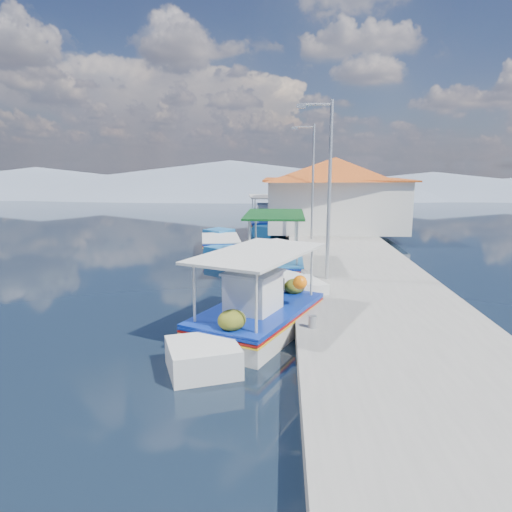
{
  "coord_description": "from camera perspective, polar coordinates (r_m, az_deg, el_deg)",
  "views": [
    {
      "loc": [
        3.06,
        -13.73,
        4.38
      ],
      "look_at": [
        2.13,
        1.9,
        1.3
      ],
      "focal_mm": 32.23,
      "sensor_mm": 36.0,
      "label": 1
    }
  ],
  "objects": [
    {
      "name": "lamp_post_near",
      "position": [
        15.8,
        8.78,
        9.09
      ],
      "size": [
        1.21,
        0.14,
        6.0
      ],
      "color": "#A5A8AD",
      "rests_on": "quay"
    },
    {
      "name": "caique_green_canopy",
      "position": [
        18.65,
        2.28,
        -1.14
      ],
      "size": [
        2.31,
        7.51,
        2.81
      ],
      "rotation": [
        0.0,
        0.0,
        0.01
      ],
      "color": "silver",
      "rests_on": "ground"
    },
    {
      "name": "caique_far",
      "position": [
        31.61,
        1.29,
        4.06
      ],
      "size": [
        2.72,
        7.47,
        2.63
      ],
      "rotation": [
        0.0,
        0.0,
        -0.11
      ],
      "color": "#1C67AC",
      "rests_on": "ground"
    },
    {
      "name": "harbor_building",
      "position": [
        28.94,
        9.72,
        7.8
      ],
      "size": [
        10.49,
        10.49,
        4.4
      ],
      "color": "silver",
      "rests_on": "quay"
    },
    {
      "name": "bollards",
      "position": [
        19.35,
        5.54,
        -0.03
      ],
      "size": [
        0.2,
        17.2,
        0.3
      ],
      "color": "#A5A8AD",
      "rests_on": "quay"
    },
    {
      "name": "main_caique",
      "position": [
        12.35,
        0.17,
        -7.33
      ],
      "size": [
        4.08,
        6.78,
        2.44
      ],
      "rotation": [
        0.0,
        0.0,
        0.42
      ],
      "color": "silver",
      "rests_on": "ground"
    },
    {
      "name": "mountain_ridge",
      "position": [
        69.85,
        6.35,
        9.15
      ],
      "size": [
        171.4,
        96.0,
        5.5
      ],
      "color": "gray",
      "rests_on": "ground"
    },
    {
      "name": "ground",
      "position": [
        14.73,
        -8.79,
        -6.31
      ],
      "size": [
        160.0,
        160.0,
        0.0
      ],
      "primitive_type": "plane",
      "color": "black",
      "rests_on": "ground"
    },
    {
      "name": "quay",
      "position": [
        20.35,
        11.36,
        -0.8
      ],
      "size": [
        5.0,
        44.0,
        0.5
      ],
      "primitive_type": "cube",
      "color": "gray",
      "rests_on": "ground"
    },
    {
      "name": "caique_blue_hull",
      "position": [
        23.91,
        -4.35,
        1.29
      ],
      "size": [
        2.58,
        6.24,
        1.13
      ],
      "rotation": [
        0.0,
        0.0,
        -0.17
      ],
      "color": "#1C67AC",
      "rests_on": "ground"
    },
    {
      "name": "lamp_post_far",
      "position": [
        24.77,
        6.87,
        9.83
      ],
      "size": [
        1.21,
        0.14,
        6.0
      ],
      "color": "#A5A8AD",
      "rests_on": "quay"
    }
  ]
}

